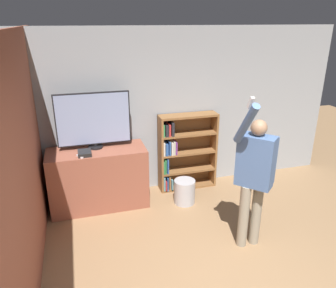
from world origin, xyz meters
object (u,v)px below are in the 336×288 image
Objects in this scene: bookshelf at (183,152)px; television at (93,120)px; person at (255,173)px; game_console at (85,153)px; waste_bin at (185,192)px.

television is at bearing -174.84° from bookshelf.
person is at bearing -42.23° from television.
game_console is at bearing -126.36° from television.
game_console is 2.39m from person.
waste_bin is at bearing -5.84° from game_console.
person reaches higher than bookshelf.
person is at bearing -79.27° from bookshelf.
game_console is 0.60× the size of waste_bin.
television is at bearing 53.64° from game_console.
waste_bin is (1.49, -0.15, -0.78)m from game_console.
bookshelf reaches higher than game_console.
person is (0.33, -1.75, 0.38)m from bookshelf.
television is 2.79× the size of waste_bin.
waste_bin is at bearing -104.46° from bookshelf.
television is 1.82m from waste_bin.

